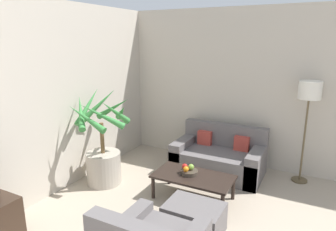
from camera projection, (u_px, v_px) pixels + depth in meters
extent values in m
cube|color=#BCB2A3|center=(308.00, 94.00, 4.67)|extent=(7.79, 0.06, 2.70)
cube|color=#BCB2A3|center=(2.00, 112.00, 3.52)|extent=(0.06, 7.48, 2.70)
cylinder|color=#ADA393|center=(104.00, 168.00, 4.62)|extent=(0.52, 0.52, 0.50)
cylinder|color=brown|center=(102.00, 138.00, 4.50)|extent=(0.06, 0.06, 0.47)
cone|color=#38843D|center=(116.00, 112.00, 4.27)|extent=(0.10, 0.61, 0.47)
cone|color=#38843D|center=(121.00, 112.00, 4.50)|extent=(0.53, 0.53, 0.38)
cone|color=#38843D|center=(113.00, 108.00, 4.65)|extent=(0.63, 0.10, 0.42)
cone|color=#38843D|center=(99.00, 105.00, 4.62)|extent=(0.47, 0.47, 0.52)
cone|color=#38843D|center=(88.00, 106.00, 4.49)|extent=(0.10, 0.55, 0.54)
cone|color=#38843D|center=(81.00, 112.00, 4.32)|extent=(0.51, 0.51, 0.45)
cone|color=#38843D|center=(86.00, 118.00, 4.15)|extent=(0.65, 0.10, 0.37)
cone|color=#38843D|center=(102.00, 116.00, 4.14)|extent=(0.51, 0.51, 0.44)
cube|color=#605B5B|center=(218.00, 162.00, 4.97)|extent=(1.43, 0.83, 0.39)
cube|color=#605B5B|center=(225.00, 134.00, 5.16)|extent=(1.43, 0.16, 0.38)
cube|color=#605B5B|center=(184.00, 152.00, 5.23)|extent=(0.20, 0.83, 0.51)
cube|color=#605B5B|center=(256.00, 166.00, 4.67)|extent=(0.20, 0.83, 0.51)
cube|color=#B23D33|center=(205.00, 138.00, 5.22)|extent=(0.24, 0.12, 0.24)
cube|color=#B23D33|center=(242.00, 143.00, 4.93)|extent=(0.24, 0.12, 0.24)
cylinder|color=brown|center=(299.00, 180.00, 4.74)|extent=(0.24, 0.24, 0.03)
cylinder|color=brown|center=(304.00, 140.00, 4.57)|extent=(0.03, 0.03, 1.30)
cylinder|color=silver|center=(310.00, 90.00, 4.38)|extent=(0.32, 0.32, 0.27)
cylinder|color=black|center=(153.00, 188.00, 4.19)|extent=(0.05, 0.05, 0.32)
cylinder|color=black|center=(222.00, 205.00, 3.74)|extent=(0.05, 0.05, 0.32)
cylinder|color=black|center=(169.00, 174.00, 4.61)|extent=(0.05, 0.05, 0.32)
cylinder|color=black|center=(233.00, 189.00, 4.16)|extent=(0.05, 0.05, 0.32)
cube|color=black|center=(193.00, 177.00, 4.13)|extent=(1.09, 0.58, 0.03)
cylinder|color=#42382D|center=(189.00, 172.00, 4.17)|extent=(0.24, 0.24, 0.06)
sphere|color=red|center=(185.00, 166.00, 4.19)|extent=(0.08, 0.08, 0.08)
sphere|color=olive|center=(191.00, 167.00, 4.17)|extent=(0.08, 0.08, 0.08)
sphere|color=orange|center=(186.00, 169.00, 4.11)|extent=(0.08, 0.08, 0.08)
cube|color=#605B5B|center=(194.00, 218.00, 3.44)|extent=(0.65, 0.47, 0.35)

